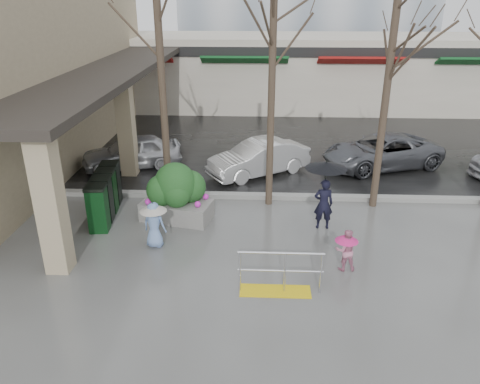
# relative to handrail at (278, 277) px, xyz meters

# --- Properties ---
(ground) EXTENTS (120.00, 120.00, 0.00)m
(ground) POSITION_rel_handrail_xyz_m (-1.36, 1.20, -0.38)
(ground) COLOR #51514F
(ground) RESTS_ON ground
(street_asphalt) EXTENTS (120.00, 36.00, 0.01)m
(street_asphalt) POSITION_rel_handrail_xyz_m (-1.36, 23.20, -0.37)
(street_asphalt) COLOR black
(street_asphalt) RESTS_ON ground
(curb) EXTENTS (120.00, 0.30, 0.15)m
(curb) POSITION_rel_handrail_xyz_m (-1.36, 5.20, -0.30)
(curb) COLOR gray
(curb) RESTS_ON ground
(near_building) EXTENTS (6.00, 18.00, 8.00)m
(near_building) POSITION_rel_handrail_xyz_m (-10.36, 9.20, 3.62)
(near_building) COLOR tan
(near_building) RESTS_ON ground
(canopy_slab) EXTENTS (2.80, 18.00, 0.25)m
(canopy_slab) POSITION_rel_handrail_xyz_m (-6.16, 9.20, 3.25)
(canopy_slab) COLOR #2D2823
(canopy_slab) RESTS_ON pillar_front
(pillar_front) EXTENTS (0.55, 0.55, 3.50)m
(pillar_front) POSITION_rel_handrail_xyz_m (-5.26, 0.70, 1.37)
(pillar_front) COLOR tan
(pillar_front) RESTS_ON ground
(pillar_back) EXTENTS (0.55, 0.55, 3.50)m
(pillar_back) POSITION_rel_handrail_xyz_m (-5.26, 7.20, 1.37)
(pillar_back) COLOR tan
(pillar_back) RESTS_ON ground
(storefront_row) EXTENTS (34.00, 6.74, 4.00)m
(storefront_row) POSITION_rel_handrail_xyz_m (0.64, 19.17, 1.64)
(storefront_row) COLOR beige
(storefront_row) RESTS_ON ground
(handrail) EXTENTS (1.90, 0.50, 1.03)m
(handrail) POSITION_rel_handrail_xyz_m (0.00, 0.00, 0.00)
(handrail) COLOR yellow
(handrail) RESTS_ON ground
(tree_west) EXTENTS (3.20, 3.20, 6.80)m
(tree_west) POSITION_rel_handrail_xyz_m (-3.36, 4.80, 4.71)
(tree_west) COLOR #382B21
(tree_west) RESTS_ON ground
(tree_midwest) EXTENTS (3.20, 3.20, 7.00)m
(tree_midwest) POSITION_rel_handrail_xyz_m (-0.16, 4.80, 4.86)
(tree_midwest) COLOR #382B21
(tree_midwest) RESTS_ON ground
(tree_mideast) EXTENTS (3.20, 3.20, 6.50)m
(tree_mideast) POSITION_rel_handrail_xyz_m (3.14, 4.80, 4.48)
(tree_mideast) COLOR #382B21
(tree_mideast) RESTS_ON ground
(woman) EXTENTS (1.15, 1.15, 2.04)m
(woman) POSITION_rel_handrail_xyz_m (1.35, 3.19, 0.89)
(woman) COLOR black
(woman) RESTS_ON ground
(child_pink) EXTENTS (0.56, 0.56, 1.07)m
(child_pink) POSITION_rel_handrail_xyz_m (1.64, 1.01, 0.23)
(child_pink) COLOR pink
(child_pink) RESTS_ON ground
(child_blue) EXTENTS (0.71, 0.71, 1.25)m
(child_blue) POSITION_rel_handrail_xyz_m (-3.19, 1.93, 0.36)
(child_blue) COLOR #7596D0
(child_blue) RESTS_ON ground
(planter) EXTENTS (2.19, 1.44, 1.76)m
(planter) POSITION_rel_handrail_xyz_m (-2.88, 3.57, 0.47)
(planter) COLOR slate
(planter) RESTS_ON ground
(news_boxes) EXTENTS (0.80, 2.48, 1.36)m
(news_boxes) POSITION_rel_handrail_xyz_m (-5.06, 3.69, 0.31)
(news_boxes) COLOR #0D3915
(news_boxes) RESTS_ON ground
(car_a) EXTENTS (3.98, 2.63, 1.26)m
(car_a) POSITION_rel_handrail_xyz_m (-5.36, 7.92, 0.25)
(car_a) COLOR #B1B2B6
(car_a) RESTS_ON ground
(car_b) EXTENTS (3.93, 3.22, 1.26)m
(car_b) POSITION_rel_handrail_xyz_m (-0.51, 7.43, 0.25)
(car_b) COLOR silver
(car_b) RESTS_ON ground
(car_c) EXTENTS (4.97, 3.45, 1.26)m
(car_c) POSITION_rel_handrail_xyz_m (4.18, 8.41, 0.25)
(car_c) COLOR #55575C
(car_c) RESTS_ON ground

